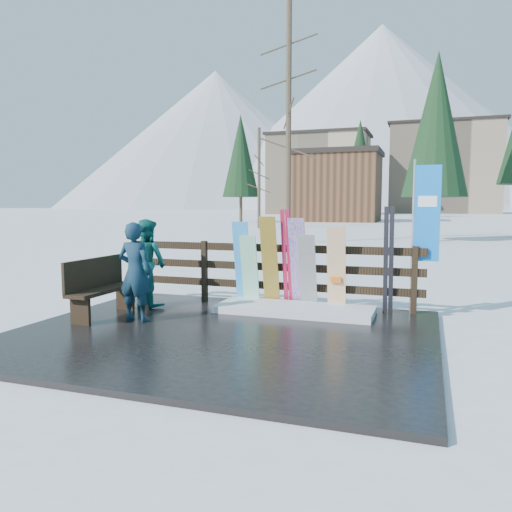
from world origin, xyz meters
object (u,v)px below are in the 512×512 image
at_px(snowboard_4, 308,272).
at_px(person_front, 135,272).
at_px(bench, 100,286).
at_px(person_back, 147,263).
at_px(rental_flag, 424,219).
at_px(snowboard_1, 250,270).
at_px(snowboard_2, 270,262).
at_px(snowboard_3, 298,263).
at_px(snowboard_0, 242,263).
at_px(snowboard_5, 336,269).

height_order(snowboard_4, person_front, person_front).
xyz_separation_m(bench, person_back, (0.27, 1.03, 0.28)).
bearing_deg(rental_flag, snowboard_4, -171.96).
bearing_deg(snowboard_1, bench, -139.83).
height_order(bench, snowboard_2, snowboard_2).
distance_m(snowboard_3, person_back, 2.75).
relative_size(snowboard_0, snowboard_4, 1.14).
relative_size(bench, snowboard_5, 1.01).
height_order(snowboard_3, snowboard_5, snowboard_3).
bearing_deg(snowboard_3, snowboard_1, 180.00).
distance_m(snowboard_0, rental_flag, 3.26).
bearing_deg(person_front, snowboard_3, -140.13).
bearing_deg(bench, person_back, 75.31).
bearing_deg(snowboard_2, rental_flag, 5.90).
xyz_separation_m(snowboard_5, rental_flag, (1.40, 0.27, 0.87)).
xyz_separation_m(rental_flag, person_front, (-4.27, -2.07, -0.82)).
bearing_deg(snowboard_0, snowboard_5, -0.00).
bearing_deg(snowboard_5, rental_flag, 10.89).
xyz_separation_m(snowboard_1, snowboard_4, (1.09, 0.00, 0.02)).
height_order(snowboard_2, snowboard_3, snowboard_2).
relative_size(snowboard_1, snowboard_3, 0.78).
relative_size(snowboard_1, snowboard_5, 0.88).
distance_m(snowboard_4, rental_flag, 2.15).
relative_size(snowboard_1, person_back, 0.83).
relative_size(snowboard_4, person_back, 0.86).
bearing_deg(snowboard_3, snowboard_0, 180.00).
bearing_deg(person_back, snowboard_1, -139.69).
bearing_deg(snowboard_3, person_back, -165.82).
height_order(snowboard_1, snowboard_2, snowboard_2).
bearing_deg(snowboard_1, person_front, -125.37).
height_order(snowboard_0, snowboard_3, snowboard_3).
distance_m(bench, person_back, 1.10).
xyz_separation_m(snowboard_0, snowboard_4, (1.23, -0.00, -0.11)).
distance_m(bench, snowboard_4, 3.54).
bearing_deg(snowboard_1, snowboard_2, -0.00).
bearing_deg(rental_flag, snowboard_1, -174.85).
distance_m(snowboard_2, snowboard_3, 0.53).
relative_size(snowboard_4, person_front, 0.87).
distance_m(snowboard_0, snowboard_2, 0.53).
distance_m(snowboard_5, rental_flag, 1.67).
height_order(snowboard_2, person_front, snowboard_2).
bearing_deg(snowboard_1, rental_flag, 5.15).
bearing_deg(person_back, rental_flag, -149.52).
xyz_separation_m(bench, person_front, (0.74, -0.10, 0.27)).
relative_size(bench, snowboard_0, 0.96).
relative_size(snowboard_1, rental_flag, 0.50).
distance_m(rental_flag, person_back, 4.90).
xyz_separation_m(bench, snowboard_3, (2.93, 1.70, 0.29)).
relative_size(snowboard_2, snowboard_4, 1.23).
bearing_deg(person_back, snowboard_4, -147.40).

